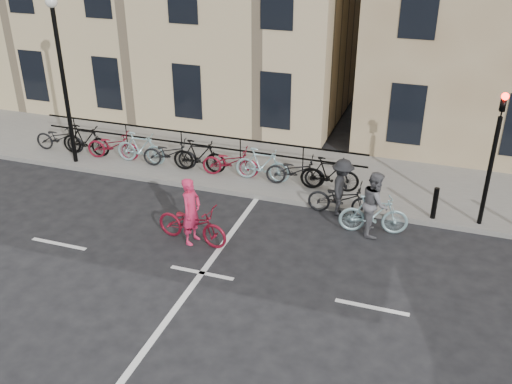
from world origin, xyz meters
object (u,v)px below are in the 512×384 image
(traffic_light, at_px, (495,143))
(cyclist_pink, at_px, (192,221))
(lamp_post, at_px, (61,61))
(cyclist_dark, at_px, (341,193))
(cyclist_grey, at_px, (374,209))

(traffic_light, height_order, cyclist_pink, traffic_light)
(traffic_light, relative_size, lamp_post, 0.74)
(traffic_light, distance_m, lamp_post, 12.74)
(cyclist_dark, bearing_deg, cyclist_grey, -125.25)
(traffic_light, bearing_deg, lamp_post, 179.73)
(lamp_post, relative_size, cyclist_grey, 2.82)
(traffic_light, bearing_deg, cyclist_grey, -156.82)
(traffic_light, height_order, cyclist_grey, traffic_light)
(traffic_light, xyz_separation_m, cyclist_dark, (-3.68, -0.44, -1.80))
(traffic_light, relative_size, cyclist_dark, 2.08)
(traffic_light, distance_m, cyclist_grey, 3.40)
(cyclist_pink, xyz_separation_m, cyclist_grey, (4.32, 1.96, 0.09))
(lamp_post, xyz_separation_m, cyclist_pink, (5.71, -3.16, -2.87))
(lamp_post, distance_m, cyclist_grey, 10.47)
(lamp_post, height_order, cyclist_dark, lamp_post)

